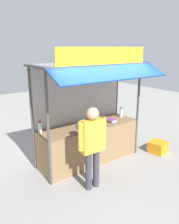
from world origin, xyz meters
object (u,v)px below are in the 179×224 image
Objects in this scene: magazine_stack_front_right at (84,127)px; banana_bunch_leftmost at (112,79)px; water_bottle_right at (95,117)px; vendor_person at (92,141)px; magazine_stack_center at (111,121)px; water_bottle_back_left at (40,128)px; banana_bunch_inner_right at (128,78)px; water_bottle_rear_center at (121,112)px; plastic_crate at (158,147)px.

magazine_stack_front_right is 1.31m from banana_bunch_leftmost.
water_bottle_right is 0.17× the size of vendor_person.
water_bottle_right is 0.91× the size of magazine_stack_front_right.
water_bottle_right is at bearing 89.59° from banana_bunch_leftmost.
vendor_person reaches higher than water_bottle_right.
banana_bunch_leftmost reaches higher than magazine_stack_center.
water_bottle_back_left is 1.03× the size of banana_bunch_inner_right.
water_bottle_back_left reaches higher than magazine_stack_front_right.
water_bottle_right is at bearing 177.03° from water_bottle_rear_center.
water_bottle_rear_center is at bearing -3.79° from water_bottle_back_left.
plastic_crate is (1.07, -0.23, -1.99)m from banana_bunch_inner_right.
banana_bunch_leftmost is 0.17× the size of vendor_person.
water_bottle_rear_center is 1.00× the size of water_bottle_back_left.
magazine_stack_front_right is 0.93m from vendor_person.
banana_bunch_inner_right is 1.84m from vendor_person.
water_bottle_back_left is at bearing 175.73° from water_bottle_right.
magazine_stack_center is (0.89, 0.02, -0.01)m from magazine_stack_front_right.
water_bottle_rear_center is 1.03× the size of banana_bunch_inner_right.
plastic_crate is (1.56, -0.83, -0.94)m from water_bottle_right.
water_bottle_rear_center is 0.67× the size of plastic_crate.
banana_bunch_inner_right reaches higher than magazine_stack_front_right.
vendor_person is 2.63m from plastic_crate.
banana_bunch_leftmost reaches higher than water_bottle_right.
magazine_stack_front_right is at bearing 160.69° from banana_bunch_inner_right.
vendor_person reaches higher than water_bottle_rear_center.
banana_bunch_inner_right is 2.27m from plastic_crate.
water_bottle_back_left is at bearing 162.85° from plastic_crate.
banana_bunch_leftmost is at bearing -147.52° from water_bottle_rear_center.
water_bottle_right is 2.00m from plastic_crate.
water_bottle_rear_center is 1.46m from banana_bunch_leftmost.
banana_bunch_inner_right is at bearing -19.63° from water_bottle_back_left.
banana_bunch_leftmost is at bearing -90.41° from water_bottle_right.
water_bottle_back_left is at bearing 160.37° from banana_bunch_inner_right.
banana_bunch_inner_right is (0.50, 0.00, -0.00)m from banana_bunch_leftmost.
banana_bunch_inner_right is at bearing -157.93° from vendor_person.
magazine_stack_front_right is 0.19× the size of vendor_person.
water_bottle_back_left is at bearing 170.18° from magazine_stack_center.
water_bottle_rear_center is 1.41m from plastic_crate.
magazine_stack_center is at bearing 46.12° from banana_bunch_leftmost.
water_bottle_back_left is at bearing 160.03° from magazine_stack_front_right.
vendor_person is at bearing -150.94° from banana_bunch_leftmost.
water_bottle_right is 0.69× the size of plastic_crate.
magazine_stack_front_right is 1.10× the size of banana_bunch_leftmost.
water_bottle_back_left is at bearing 154.39° from banana_bunch_leftmost.
water_bottle_back_left is 2.34m from banana_bunch_inner_right.
vendor_person is at bearing -149.23° from water_bottle_rear_center.
water_bottle_right is at bearing 23.76° from magazine_stack_front_right.
magazine_stack_center is (1.84, -0.32, -0.10)m from water_bottle_back_left.
water_bottle_rear_center is at bearing 18.41° from magazine_stack_center.
water_bottle_back_left is at bearing 176.21° from water_bottle_rear_center.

